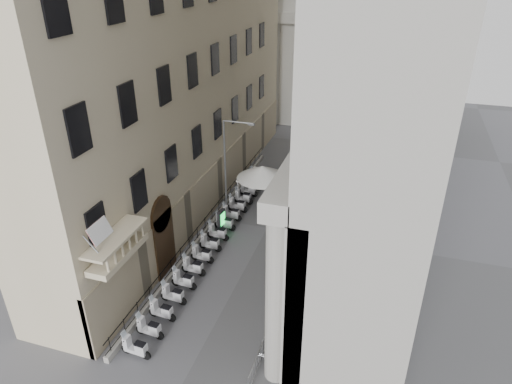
% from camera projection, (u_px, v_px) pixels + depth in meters
% --- Properties ---
extents(iron_fence, '(0.30, 28.00, 1.40)m').
position_uv_depth(iron_fence, '(210.00, 227.00, 35.44)').
color(iron_fence, black).
rests_on(iron_fence, ground).
extents(blue_awning, '(1.60, 3.00, 3.00)m').
position_uv_depth(blue_awning, '(334.00, 196.00, 39.99)').
color(blue_awning, navy).
rests_on(blue_awning, ground).
extents(flag, '(1.00, 1.40, 8.20)m').
position_uv_depth(flag, '(122.00, 351.00, 24.35)').
color(flag, '#9E0C11').
rests_on(flag, ground).
extents(scooter_0, '(1.43, 0.65, 1.50)m').
position_uv_depth(scooter_0, '(137.00, 356.00, 24.03)').
color(scooter_0, silver).
rests_on(scooter_0, ground).
extents(scooter_1, '(1.43, 0.65, 1.50)m').
position_uv_depth(scooter_1, '(151.00, 336.00, 25.26)').
color(scooter_1, silver).
rests_on(scooter_1, ground).
extents(scooter_2, '(1.43, 0.65, 1.50)m').
position_uv_depth(scooter_2, '(163.00, 319.00, 26.50)').
color(scooter_2, silver).
rests_on(scooter_2, ground).
extents(scooter_3, '(1.43, 0.65, 1.50)m').
position_uv_depth(scooter_3, '(174.00, 302.00, 27.73)').
color(scooter_3, silver).
rests_on(scooter_3, ground).
extents(scooter_4, '(1.43, 0.65, 1.50)m').
position_uv_depth(scooter_4, '(185.00, 288.00, 28.96)').
color(scooter_4, silver).
rests_on(scooter_4, ground).
extents(scooter_5, '(1.43, 0.65, 1.50)m').
position_uv_depth(scooter_5, '(194.00, 274.00, 30.20)').
color(scooter_5, silver).
rests_on(scooter_5, ground).
extents(scooter_6, '(1.43, 0.65, 1.50)m').
position_uv_depth(scooter_6, '(203.00, 262.00, 31.43)').
color(scooter_6, silver).
rests_on(scooter_6, ground).
extents(scooter_7, '(1.43, 0.65, 1.50)m').
position_uv_depth(scooter_7, '(211.00, 250.00, 32.66)').
color(scooter_7, silver).
rests_on(scooter_7, ground).
extents(scooter_8, '(1.43, 0.65, 1.50)m').
position_uv_depth(scooter_8, '(218.00, 239.00, 33.90)').
color(scooter_8, silver).
rests_on(scooter_8, ground).
extents(scooter_9, '(1.43, 0.65, 1.50)m').
position_uv_depth(scooter_9, '(225.00, 229.00, 35.13)').
color(scooter_9, silver).
rests_on(scooter_9, ground).
extents(scooter_10, '(1.43, 0.65, 1.50)m').
position_uv_depth(scooter_10, '(232.00, 220.00, 36.36)').
color(scooter_10, silver).
rests_on(scooter_10, ground).
extents(scooter_11, '(1.43, 0.65, 1.50)m').
position_uv_depth(scooter_11, '(238.00, 211.00, 37.60)').
color(scooter_11, silver).
rests_on(scooter_11, ground).
extents(scooter_12, '(1.43, 0.65, 1.50)m').
position_uv_depth(scooter_12, '(243.00, 203.00, 38.83)').
color(scooter_12, silver).
rests_on(scooter_12, ground).
extents(scooter_13, '(1.43, 0.65, 1.50)m').
position_uv_depth(scooter_13, '(249.00, 196.00, 40.06)').
color(scooter_13, silver).
rests_on(scooter_13, ground).
extents(scooter_14, '(1.43, 0.65, 1.50)m').
position_uv_depth(scooter_14, '(254.00, 188.00, 41.30)').
color(scooter_14, silver).
rests_on(scooter_14, ground).
extents(scooter_15, '(1.43, 0.65, 1.50)m').
position_uv_depth(scooter_15, '(258.00, 182.00, 42.53)').
color(scooter_15, silver).
rests_on(scooter_15, ground).
extents(barrier_0, '(0.60, 2.40, 1.10)m').
position_uv_depth(barrier_0, '(256.00, 374.00, 22.97)').
color(barrier_0, '#B0B3B8').
rests_on(barrier_0, ground).
extents(barrier_1, '(0.60, 2.40, 1.10)m').
position_uv_depth(barrier_1, '(269.00, 339.00, 25.09)').
color(barrier_1, '#B0B3B8').
rests_on(barrier_1, ground).
extents(barrier_2, '(0.60, 2.40, 1.10)m').
position_uv_depth(barrier_2, '(281.00, 309.00, 27.21)').
color(barrier_2, '#B0B3B8').
rests_on(barrier_2, ground).
extents(barrier_3, '(0.60, 2.40, 1.10)m').
position_uv_depth(barrier_3, '(290.00, 284.00, 29.33)').
color(barrier_3, '#B0B3B8').
rests_on(barrier_3, ground).
extents(barrier_4, '(0.60, 2.40, 1.10)m').
position_uv_depth(barrier_4, '(299.00, 261.00, 31.44)').
color(barrier_4, '#B0B3B8').
rests_on(barrier_4, ground).
extents(barrier_5, '(0.60, 2.40, 1.10)m').
position_uv_depth(barrier_5, '(306.00, 242.00, 33.56)').
color(barrier_5, '#B0B3B8').
rests_on(barrier_5, ground).
extents(barrier_6, '(0.60, 2.40, 1.10)m').
position_uv_depth(barrier_6, '(313.00, 225.00, 35.68)').
color(barrier_6, '#B0B3B8').
rests_on(barrier_6, ground).
extents(security_tent, '(4.28, 4.28, 3.47)m').
position_uv_depth(security_tent, '(261.00, 171.00, 37.80)').
color(security_tent, silver).
rests_on(security_tent, ground).
extents(street_lamp, '(2.54, 0.22, 7.77)m').
position_uv_depth(street_lamp, '(228.00, 159.00, 35.65)').
color(street_lamp, gray).
rests_on(street_lamp, ground).
extents(info_kiosk, '(0.38, 0.87, 1.78)m').
position_uv_depth(info_kiosk, '(222.00, 221.00, 34.54)').
color(info_kiosk, black).
rests_on(info_kiosk, ground).
extents(pedestrian_a, '(0.68, 0.50, 1.72)m').
position_uv_depth(pedestrian_a, '(268.00, 193.00, 38.69)').
color(pedestrian_a, black).
rests_on(pedestrian_a, ground).
extents(pedestrian_b, '(1.01, 0.93, 1.66)m').
position_uv_depth(pedestrian_b, '(320.00, 184.00, 40.20)').
color(pedestrian_b, black).
rests_on(pedestrian_b, ground).
extents(pedestrian_c, '(1.07, 0.95, 1.85)m').
position_uv_depth(pedestrian_c, '(307.00, 172.00, 42.17)').
color(pedestrian_c, black).
rests_on(pedestrian_c, ground).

